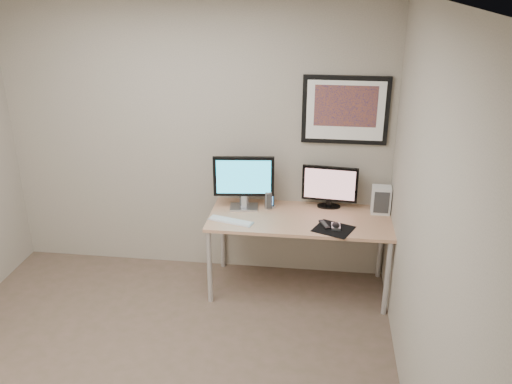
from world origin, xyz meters
TOP-DOWN VIEW (x-y plane):
  - floor at (0.00, 0.00)m, footprint 3.60×3.60m
  - room at (0.00, 0.45)m, footprint 3.60×3.60m
  - desk at (1.00, 1.35)m, footprint 1.60×0.70m
  - framed_art at (1.35, 1.68)m, footprint 0.75×0.04m
  - monitor_large at (0.48, 1.48)m, footprint 0.55×0.20m
  - monitor_tv at (1.25, 1.60)m, footprint 0.50×0.14m
  - speaker_left at (0.48, 1.52)m, footprint 0.09×0.09m
  - speaker_right at (0.70, 1.50)m, footprint 0.09×0.09m
  - phone_dock at (0.72, 1.53)m, footprint 0.08×0.08m
  - keyboard at (0.41, 1.18)m, footprint 0.41×0.21m
  - mousepad at (1.29, 1.15)m, footprint 0.39×0.37m
  - mouse at (1.31, 1.17)m, footprint 0.07×0.12m
  - remote at (1.22, 1.20)m, footprint 0.10×0.17m
  - fan_unit at (1.71, 1.53)m, footprint 0.17×0.12m

SIDE VIEW (x-z plane):
  - floor at x=0.00m, z-range 0.00..0.00m
  - desk at x=1.00m, z-range 0.30..1.03m
  - mousepad at x=1.29m, z-range 0.73..0.73m
  - keyboard at x=0.41m, z-range 0.73..0.74m
  - remote at x=1.22m, z-range 0.73..0.75m
  - mouse at x=1.31m, z-range 0.73..0.77m
  - phone_dock at x=0.72m, z-range 0.73..0.87m
  - speaker_right at x=0.70m, z-range 0.73..0.90m
  - speaker_left at x=0.48m, z-range 0.73..0.92m
  - fan_unit at x=1.71m, z-range 0.73..0.98m
  - monitor_tv at x=1.25m, z-range 0.74..1.14m
  - monitor_large at x=0.48m, z-range 0.76..1.25m
  - framed_art at x=1.35m, z-range 1.32..1.92m
  - room at x=0.00m, z-range -0.16..3.44m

